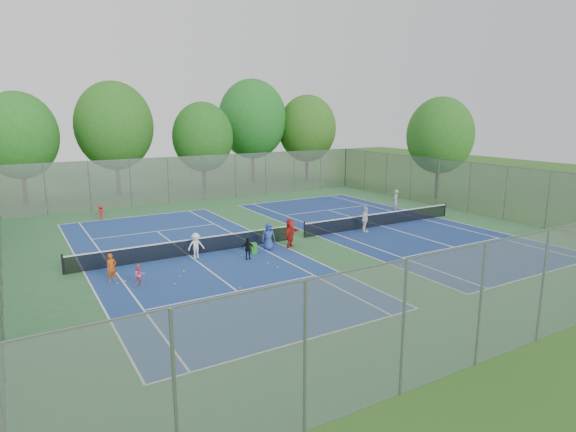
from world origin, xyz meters
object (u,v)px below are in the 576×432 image
object	(u,v)px
instructor	(395,201)
ball_hopper	(254,248)
net_right	(381,220)
net_left	(189,248)
ball_crate	(199,247)

from	to	relation	value
instructor	ball_hopper	bearing A→B (deg)	-18.59
net_right	net_left	bearing A→B (deg)	180.00
net_left	ball_hopper	size ratio (longest dim) A/B	20.82
net_left	ball_hopper	bearing A→B (deg)	-24.34
net_right	instructor	size ratio (longest dim) A/B	6.88
instructor	ball_crate	bearing A→B (deg)	-28.27
net_left	instructor	size ratio (longest dim) A/B	6.88
instructor	net_right	bearing A→B (deg)	0.85
ball_crate	ball_hopper	distance (m)	3.31
net_left	net_right	xyz separation A→B (m)	(14.00, 0.00, 0.00)
ball_crate	instructor	distance (m)	17.12
ball_crate	net_right	bearing A→B (deg)	-3.54
net_left	instructor	bearing A→B (deg)	8.91
ball_crate	instructor	bearing A→B (deg)	6.70
net_left	net_right	distance (m)	14.00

